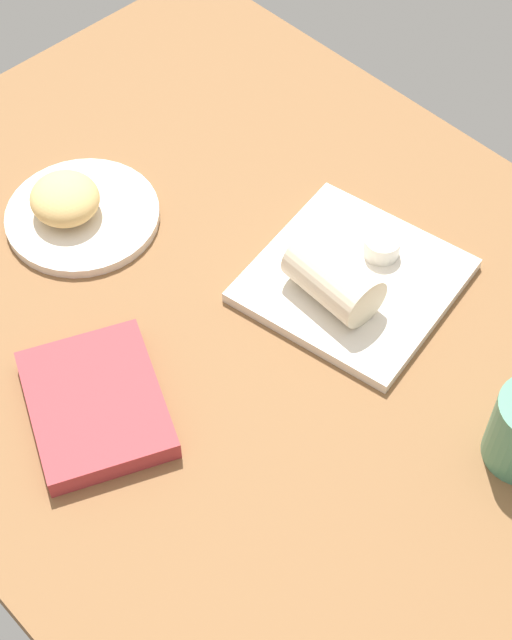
{
  "coord_description": "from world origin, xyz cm",
  "views": [
    {
      "loc": [
        -59.81,
        51.77,
        101.47
      ],
      "look_at": [
        -8.63,
        2.49,
        7.0
      ],
      "focal_mm": 54.54,
      "sensor_mm": 36.0,
      "label": 1
    }
  ],
  "objects_px": {
    "round_plate": "(83,216)",
    "sauce_cup": "(382,246)",
    "scone_pastry": "(65,199)",
    "book_stack": "(96,404)",
    "breakfast_wrap": "(333,278)",
    "square_plate": "(353,280)"
  },
  "relations": [
    {
      "from": "scone_pastry",
      "to": "square_plate",
      "type": "xyz_separation_m",
      "value": [
        -0.35,
        -0.19,
        -0.03
      ]
    },
    {
      "from": "round_plate",
      "to": "scone_pastry",
      "type": "relative_size",
      "value": 2.15
    },
    {
      "from": "scone_pastry",
      "to": "breakfast_wrap",
      "type": "bearing_deg",
      "value": -156.53
    },
    {
      "from": "scone_pastry",
      "to": "breakfast_wrap",
      "type": "height_order",
      "value": "breakfast_wrap"
    },
    {
      "from": "round_plate",
      "to": "scone_pastry",
      "type": "height_order",
      "value": "scone_pastry"
    },
    {
      "from": "round_plate",
      "to": "book_stack",
      "type": "height_order",
      "value": "book_stack"
    },
    {
      "from": "round_plate",
      "to": "book_stack",
      "type": "relative_size",
      "value": 0.9
    },
    {
      "from": "sauce_cup",
      "to": "book_stack",
      "type": "distance_m",
      "value": 0.42
    },
    {
      "from": "square_plate",
      "to": "sauce_cup",
      "type": "height_order",
      "value": "sauce_cup"
    },
    {
      "from": "round_plate",
      "to": "square_plate",
      "type": "relative_size",
      "value": 0.87
    },
    {
      "from": "scone_pastry",
      "to": "square_plate",
      "type": "height_order",
      "value": "scone_pastry"
    },
    {
      "from": "round_plate",
      "to": "scone_pastry",
      "type": "xyz_separation_m",
      "value": [
        0.01,
        0.01,
        0.03
      ]
    },
    {
      "from": "book_stack",
      "to": "breakfast_wrap",
      "type": "bearing_deg",
      "value": -104.42
    },
    {
      "from": "square_plate",
      "to": "sauce_cup",
      "type": "xyz_separation_m",
      "value": [
        0.0,
        -0.05,
        0.02
      ]
    },
    {
      "from": "square_plate",
      "to": "breakfast_wrap",
      "type": "bearing_deg",
      "value": 92.47
    },
    {
      "from": "sauce_cup",
      "to": "book_stack",
      "type": "xyz_separation_m",
      "value": [
        0.08,
        0.41,
        -0.02
      ]
    },
    {
      "from": "breakfast_wrap",
      "to": "book_stack",
      "type": "xyz_separation_m",
      "value": [
        0.08,
        0.31,
        -0.04
      ]
    },
    {
      "from": "scone_pastry",
      "to": "square_plate",
      "type": "relative_size",
      "value": 0.4
    },
    {
      "from": "scone_pastry",
      "to": "book_stack",
      "type": "height_order",
      "value": "scone_pastry"
    },
    {
      "from": "breakfast_wrap",
      "to": "book_stack",
      "type": "relative_size",
      "value": 0.5
    },
    {
      "from": "round_plate",
      "to": "sauce_cup",
      "type": "relative_size",
      "value": 4.43
    },
    {
      "from": "sauce_cup",
      "to": "breakfast_wrap",
      "type": "height_order",
      "value": "breakfast_wrap"
    }
  ]
}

